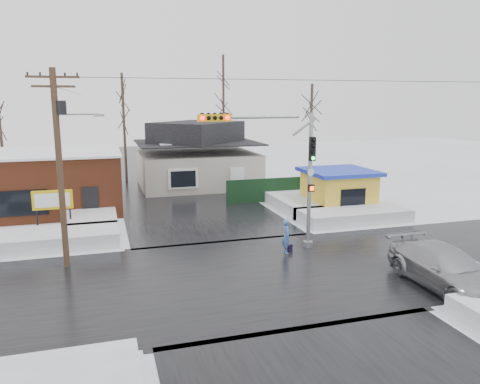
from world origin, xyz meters
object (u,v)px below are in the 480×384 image
object	(u,v)px
traffic_signal	(282,163)
kiosk	(338,190)
utility_pole	(61,157)
car	(445,268)
marquee_sign	(53,201)
pedestrian	(286,237)

from	to	relation	value
traffic_signal	kiosk	xyz separation A→B (m)	(7.07, 7.03, -3.08)
utility_pole	car	xyz separation A→B (m)	(15.03, -7.09, -4.28)
kiosk	car	world-z (taller)	kiosk
traffic_signal	car	bearing A→B (deg)	-54.52
utility_pole	kiosk	distance (m)	18.95
traffic_signal	car	world-z (taller)	traffic_signal
marquee_sign	car	world-z (taller)	marquee_sign
traffic_signal	pedestrian	distance (m)	3.72
pedestrian	car	bearing A→B (deg)	-129.17
car	marquee_sign	bearing A→B (deg)	140.89
marquee_sign	traffic_signal	bearing A→B (deg)	-29.72
kiosk	pedestrian	size ratio (longest dim) A/B	2.65
utility_pole	traffic_signal	bearing A→B (deg)	-2.95
traffic_signal	marquee_sign	world-z (taller)	traffic_signal
traffic_signal	marquee_sign	distance (m)	13.42
marquee_sign	pedestrian	xyz separation A→B (m)	(11.52, -7.11, -1.05)
traffic_signal	pedestrian	bearing A→B (deg)	-81.69
utility_pole	car	world-z (taller)	utility_pole
traffic_signal	car	size ratio (longest dim) A/B	1.22
traffic_signal	car	xyz separation A→B (m)	(4.67, -6.55, -3.71)
kiosk	car	size ratio (longest dim) A/B	0.80
traffic_signal	utility_pole	distance (m)	10.39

